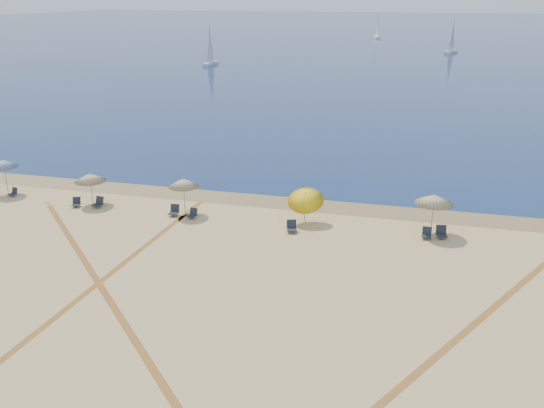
# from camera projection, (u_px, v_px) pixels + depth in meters

# --- Properties ---
(ocean) EXTENTS (500.00, 500.00, 0.00)m
(ocean) POSITION_uv_depth(u_px,v_px,m) (399.00, 29.00, 222.07)
(ocean) COLOR #0C2151
(ocean) RESTS_ON ground
(wet_sand) EXTENTS (500.00, 500.00, 0.00)m
(wet_sand) POSITION_uv_depth(u_px,v_px,m) (286.00, 202.00, 39.60)
(wet_sand) COLOR olive
(wet_sand) RESTS_ON ground
(umbrella_0) EXTENTS (1.98, 1.98, 2.60)m
(umbrella_0) POSITION_uv_depth(u_px,v_px,m) (3.00, 163.00, 40.54)
(umbrella_0) COLOR gray
(umbrella_0) RESTS_ON ground
(umbrella_1) EXTENTS (2.14, 2.14, 2.25)m
(umbrella_1) POSITION_uv_depth(u_px,v_px,m) (90.00, 177.00, 38.62)
(umbrella_1) COLOR gray
(umbrella_1) RESTS_ON ground
(umbrella_2) EXTENTS (2.00, 2.00, 2.49)m
(umbrella_2) POSITION_uv_depth(u_px,v_px,m) (184.00, 183.00, 36.82)
(umbrella_2) COLOR gray
(umbrella_2) RESTS_ON ground
(umbrella_3) EXTENTS (2.29, 2.29, 2.46)m
(umbrella_3) POSITION_uv_depth(u_px,v_px,m) (305.00, 198.00, 35.47)
(umbrella_3) COLOR gray
(umbrella_3) RESTS_ON ground
(umbrella_4) EXTENTS (2.33, 2.33, 2.55)m
(umbrella_4) POSITION_uv_depth(u_px,v_px,m) (434.00, 199.00, 33.69)
(umbrella_4) COLOR gray
(umbrella_4) RESTS_ON ground
(chair_1) EXTENTS (0.63, 0.69, 0.60)m
(chair_1) POSITION_uv_depth(u_px,v_px,m) (13.00, 192.00, 40.68)
(chair_1) COLOR black
(chair_1) RESTS_ON ground
(chair_2) EXTENTS (0.70, 0.75, 0.64)m
(chair_2) POSITION_uv_depth(u_px,v_px,m) (76.00, 203.00, 38.68)
(chair_2) COLOR black
(chair_2) RESTS_ON ground
(chair_3) EXTENTS (0.67, 0.76, 0.71)m
(chair_3) POSITION_uv_depth(u_px,v_px,m) (99.00, 203.00, 38.57)
(chair_3) COLOR black
(chair_3) RESTS_ON ground
(chair_4) EXTENTS (0.62, 0.72, 0.71)m
(chair_4) POSITION_uv_depth(u_px,v_px,m) (174.00, 211.00, 37.15)
(chair_4) COLOR black
(chair_4) RESTS_ON ground
(chair_5) EXTENTS (0.62, 0.69, 0.63)m
(chair_5) POSITION_uv_depth(u_px,v_px,m) (193.00, 214.00, 36.74)
(chair_5) COLOR black
(chair_5) RESTS_ON ground
(chair_6) EXTENTS (0.76, 0.83, 0.71)m
(chair_6) POSITION_uv_depth(u_px,v_px,m) (292.00, 227.00, 34.60)
(chair_6) COLOR black
(chair_6) RESTS_ON ground
(chair_7) EXTENTS (0.56, 0.66, 0.66)m
(chair_7) POSITION_uv_depth(u_px,v_px,m) (427.00, 233.00, 33.70)
(chair_7) COLOR black
(chair_7) RESTS_ON ground
(chair_8) EXTENTS (0.71, 0.79, 0.73)m
(chair_8) POSITION_uv_depth(u_px,v_px,m) (441.00, 233.00, 33.75)
(chair_8) COLOR black
(chair_8) RESTS_ON ground
(sailboat_1) EXTENTS (3.33, 5.38, 7.86)m
(sailboat_1) POSITION_uv_depth(u_px,v_px,m) (452.00, 43.00, 134.97)
(sailboat_1) COLOR white
(sailboat_1) RESTS_ON ocean
(sailboat_2) EXTENTS (1.59, 5.13, 7.55)m
(sailboat_2) POSITION_uv_depth(u_px,v_px,m) (210.00, 53.00, 112.81)
(sailboat_2) COLOR white
(sailboat_2) RESTS_ON ocean
(sailboat_3) EXTENTS (2.40, 4.97, 7.18)m
(sailboat_3) POSITION_uv_depth(u_px,v_px,m) (377.00, 31.00, 178.62)
(sailboat_3) COLOR white
(sailboat_3) RESTS_ON ocean
(tire_tracks) EXTENTS (54.91, 42.78, 0.00)m
(tire_tracks) POSITION_uv_depth(u_px,v_px,m) (191.00, 307.00, 26.38)
(tire_tracks) COLOR tan
(tire_tracks) RESTS_ON ground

